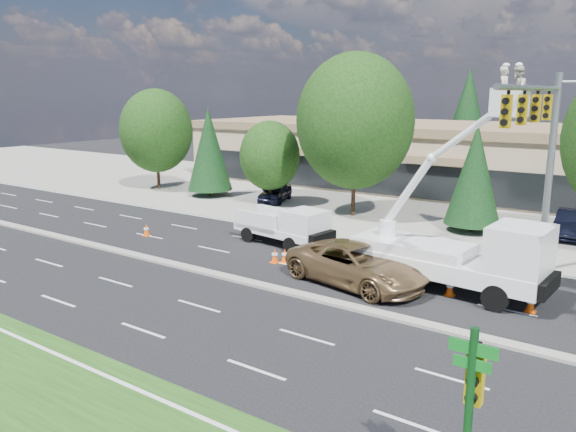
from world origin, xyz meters
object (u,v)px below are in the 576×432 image
Objects in this scene: street_sign_pole at (471,404)px; utility_pickup at (287,230)px; bucket_truck at (459,247)px; minivan at (357,265)px; signal_mast at (544,144)px.

utility_pickup is (-14.33, 14.55, -1.58)m from street_sign_pole.
minivan is at bearing -153.94° from bucket_truck.
signal_mast is 1.10× the size of bucket_truck.
street_sign_pole is (1.97, -15.45, -3.61)m from signal_mast.
signal_mast is 5.54m from bucket_truck.
minivan is at bearing -22.13° from utility_pickup.
bucket_truck is (-4.27, 12.55, -0.52)m from street_sign_pole.
signal_mast is 1.58× the size of minivan.
signal_mast is at bearing 97.27° from street_sign_pole.
bucket_truck is (10.06, -2.00, 1.06)m from utility_pickup.
signal_mast is 15.99m from street_sign_pole.
bucket_truck reaches higher than street_sign_pole.
utility_pickup is 0.62× the size of bucket_truck.
signal_mast is at bearing 12.04° from utility_pickup.
street_sign_pole is at bearing -131.75° from minivan.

